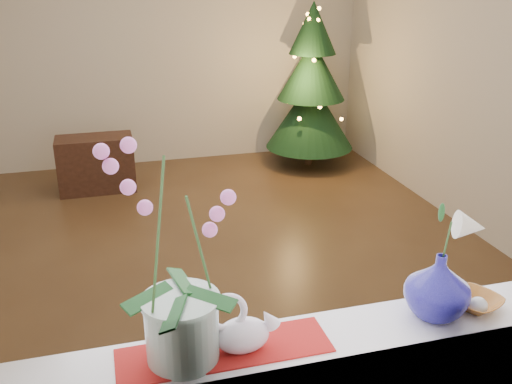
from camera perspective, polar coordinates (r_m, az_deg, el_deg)
ground at (r=4.46m, az=-4.79°, el=-6.50°), size 5.00×5.00×0.00m
wall_back at (r=6.46m, az=-9.57°, el=14.64°), size 4.50×0.10×2.70m
wall_front at (r=1.71m, az=10.08°, el=-4.31°), size 4.50×0.10×2.70m
wall_right at (r=4.93m, az=21.86°, el=11.38°), size 0.10×5.00×2.70m
windowsill at (r=2.04m, az=7.67°, el=-14.23°), size 2.20×0.26×0.04m
window_frame at (r=1.62m, az=10.43°, el=7.37°), size 2.22×0.06×1.60m
runner at (r=1.93m, az=-3.15°, el=-15.55°), size 0.70×0.20×0.01m
orchid_pot at (r=1.72m, az=-7.81°, el=-6.36°), size 0.31×0.31×0.74m
swan at (r=1.88m, az=-1.37°, el=-12.96°), size 0.25×0.12×0.21m
blue_vase at (r=2.13m, az=17.79°, el=-8.51°), size 0.28×0.28×0.28m
lily at (r=2.02m, az=18.56°, el=-2.50°), size 0.15×0.09×0.21m
paperweight at (r=2.24m, az=21.33°, el=-10.57°), size 0.08×0.08×0.07m
amber_dish at (r=2.28m, az=21.04°, el=-10.28°), size 0.20×0.20×0.04m
xmas_tree at (r=6.34m, az=5.53°, el=10.49°), size 1.20×1.20×1.78m
side_table at (r=5.88m, az=-15.69°, el=2.72°), size 0.74×0.37×0.55m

